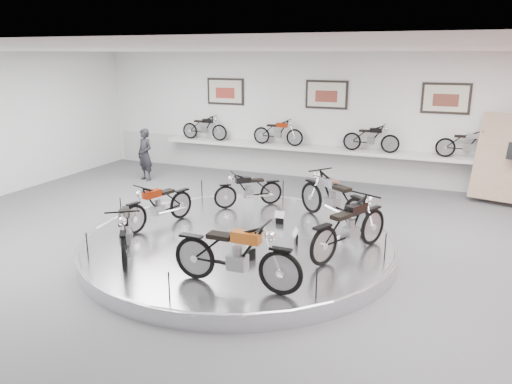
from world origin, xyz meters
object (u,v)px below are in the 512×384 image
at_px(display_platform, 239,244).
at_px(bike_e, 236,254).
at_px(shelf, 322,150).
at_px(visitor, 145,155).
at_px(bike_a, 333,198).
at_px(bike_c, 158,205).
at_px(bike_d, 125,230).
at_px(bike_b, 249,189).
at_px(bike_f, 350,227).

relative_size(display_platform, bike_e, 3.36).
height_order(display_platform, shelf, shelf).
distance_m(bike_e, visitor, 8.84).
relative_size(shelf, bike_a, 5.75).
relative_size(bike_c, bike_d, 0.95).
xyz_separation_m(display_platform, bike_c, (-1.89, -0.04, 0.64)).
relative_size(bike_a, bike_e, 1.01).
distance_m(shelf, bike_b, 4.42).
bearing_deg(bike_b, visitor, -67.52).
height_order(display_platform, bike_a, bike_a).
height_order(bike_a, visitor, visitor).
height_order(shelf, bike_c, bike_c).
bearing_deg(bike_d, bike_a, 102.97).
xyz_separation_m(shelf, visitor, (-5.23, -2.10, -0.17)).
relative_size(bike_d, bike_e, 0.91).
xyz_separation_m(bike_c, bike_e, (2.79, -2.03, 0.07)).
xyz_separation_m(bike_b, bike_c, (-1.23, -2.08, 0.05)).
relative_size(bike_a, visitor, 1.15).
relative_size(bike_b, bike_c, 0.90).
distance_m(bike_a, bike_e, 3.80).
height_order(display_platform, visitor, visitor).
bearing_deg(shelf, bike_b, -98.59).
bearing_deg(bike_f, visitor, 84.81).
xyz_separation_m(bike_a, bike_d, (-3.04, -3.41, -0.05)).
height_order(bike_b, bike_e, bike_e).
xyz_separation_m(bike_f, visitor, (-7.52, 4.34, -0.02)).
bearing_deg(bike_d, visitor, 176.46).
distance_m(display_platform, bike_e, 2.36).
xyz_separation_m(display_platform, visitor, (-5.23, 4.30, 0.68)).
relative_size(bike_a, bike_d, 1.10).
bearing_deg(bike_f, shelf, 44.35).
bearing_deg(bike_d, bike_b, 132.04).
height_order(shelf, bike_e, bike_e).
relative_size(bike_d, bike_f, 0.93).
xyz_separation_m(shelf, bike_b, (-0.66, -4.36, -0.26)).
xyz_separation_m(bike_b, bike_f, (2.95, -2.08, 0.11)).
bearing_deg(shelf, bike_d, -100.50).
bearing_deg(bike_e, bike_d, 172.11).
height_order(bike_a, bike_e, bike_a).
xyz_separation_m(bike_c, visitor, (-3.34, 4.34, 0.04)).
distance_m(bike_b, bike_c, 2.41).
xyz_separation_m(display_platform, bike_a, (1.53, 1.68, 0.71)).
height_order(shelf, bike_a, bike_a).
bearing_deg(shelf, bike_c, -106.37).
height_order(bike_b, bike_d, bike_d).
relative_size(bike_c, bike_e, 0.87).
xyz_separation_m(bike_a, bike_f, (0.75, -1.72, -0.01)).
bearing_deg(visitor, bike_c, -34.32).
bearing_deg(visitor, bike_a, -3.08).
bearing_deg(shelf, bike_e, -83.92).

